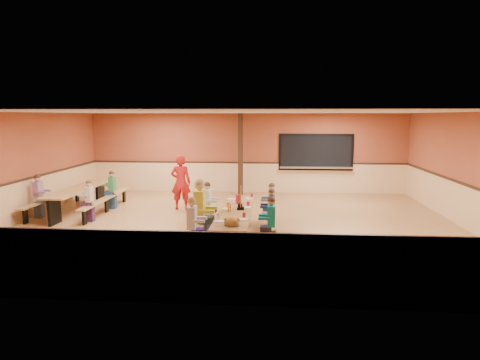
{
  "coord_description": "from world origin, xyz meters",
  "views": [
    {
      "loc": [
        0.97,
        -11.22,
        2.9
      ],
      "look_at": [
        0.09,
        0.39,
        1.15
      ],
      "focal_mm": 32.0,
      "sensor_mm": 36.0,
      "label": 1
    }
  ],
  "objects": [
    {
      "name": "punch_pitcher",
      "position": [
        0.14,
        -0.82,
        0.85
      ],
      "size": [
        0.16,
        0.16,
        0.22
      ],
      "primitive_type": "cylinder",
      "color": "#B21727",
      "rests_on": "cafeteria_table_main"
    },
    {
      "name": "room_envelope",
      "position": [
        0.0,
        0.0,
        0.69
      ],
      "size": [
        12.04,
        10.04,
        3.02
      ],
      "color": "#9A472C",
      "rests_on": "ground"
    },
    {
      "name": "table_paddle",
      "position": [
        0.25,
        -1.52,
        0.88
      ],
      "size": [
        0.16,
        0.16,
        0.56
      ],
      "color": "black",
      "rests_on": "cafeteria_table_main"
    },
    {
      "name": "seated_child_navy_right",
      "position": [
        0.96,
        -1.14,
        0.58
      ],
      "size": [
        0.35,
        0.28,
        1.16
      ],
      "primitive_type": null,
      "color": "navy",
      "rests_on": "ground"
    },
    {
      "name": "standing_woman",
      "position": [
        -1.86,
        1.71,
        0.85
      ],
      "size": [
        0.63,
        0.43,
        1.71
      ],
      "primitive_type": "imported",
      "rotation": [
        0.0,
        0.0,
        3.17
      ],
      "color": "red",
      "rests_on": "ground"
    },
    {
      "name": "condiment_mustard",
      "position": [
        -0.01,
        -1.79,
        0.82
      ],
      "size": [
        0.06,
        0.06,
        0.17
      ],
      "primitive_type": "cylinder",
      "color": "yellow",
      "rests_on": "cafeteria_table_main"
    },
    {
      "name": "cafeteria_table_main",
      "position": [
        0.14,
        -1.59,
        0.53
      ],
      "size": [
        1.91,
        3.7,
        0.74
      ],
      "color": "#A0733F",
      "rests_on": "ground"
    },
    {
      "name": "structural_post",
      "position": [
        -0.2,
        4.4,
        1.5
      ],
      "size": [
        0.18,
        0.18,
        3.0
      ],
      "primitive_type": "cube",
      "color": "black",
      "rests_on": "ground"
    },
    {
      "name": "kitchen_pass_through",
      "position": [
        2.6,
        4.96,
        1.49
      ],
      "size": [
        2.78,
        0.28,
        1.38
      ],
      "color": "black",
      "rests_on": "ground"
    },
    {
      "name": "ground",
      "position": [
        0.0,
        0.0,
        0.0
      ],
      "size": [
        12.0,
        12.0,
        0.0
      ],
      "primitive_type": "plane",
      "color": "brown",
      "rests_on": "ground"
    },
    {
      "name": "place_settings",
      "position": [
        0.14,
        -1.59,
        0.8
      ],
      "size": [
        0.65,
        3.3,
        0.11
      ],
      "primitive_type": null,
      "color": "beige",
      "rests_on": "cafeteria_table_main"
    },
    {
      "name": "seated_adult_yellow",
      "position": [
        -0.69,
        -1.68,
        0.73
      ],
      "size": [
        0.49,
        0.4,
        1.45
      ],
      "primitive_type": null,
      "color": "gold",
      "rests_on": "ground"
    },
    {
      "name": "seated_child_white_left",
      "position": [
        -0.69,
        -2.64,
        0.61
      ],
      "size": [
        0.38,
        0.31,
        1.22
      ],
      "primitive_type": null,
      "color": "silver",
      "rests_on": "ground"
    },
    {
      "name": "seated_child_grey_left",
      "position": [
        -0.69,
        -0.54,
        0.6
      ],
      "size": [
        0.37,
        0.3,
        1.21
      ],
      "primitive_type": null,
      "color": "silver",
      "rests_on": "ground"
    },
    {
      "name": "seated_child_purple_sec",
      "position": [
        -5.7,
        0.32,
        0.62
      ],
      "size": [
        0.38,
        0.31,
        1.23
      ],
      "primitive_type": null,
      "color": "#8E5D87",
      "rests_on": "ground"
    },
    {
      "name": "chip_bowl",
      "position": [
        0.18,
        -2.97,
        0.81
      ],
      "size": [
        0.32,
        0.32,
        0.15
      ],
      "primitive_type": null,
      "color": "orange",
      "rests_on": "cafeteria_table_main"
    },
    {
      "name": "condiment_ketchup",
      "position": [
        0.01,
        -1.73,
        0.82
      ],
      "size": [
        0.06,
        0.06,
        0.17
      ],
      "primitive_type": "cylinder",
      "color": "#B2140F",
      "rests_on": "cafeteria_table_main"
    },
    {
      "name": "seated_child_char_right",
      "position": [
        0.96,
        -0.3,
        0.58
      ],
      "size": [
        0.35,
        0.28,
        1.17
      ],
      "primitive_type": null,
      "color": "#4D5658",
      "rests_on": "ground"
    },
    {
      "name": "seated_child_teal_right",
      "position": [
        0.96,
        -2.29,
        0.59
      ],
      "size": [
        0.36,
        0.29,
        1.18
      ],
      "primitive_type": null,
      "color": "teal",
      "rests_on": "ground"
    },
    {
      "name": "seated_child_green_sec",
      "position": [
        -4.05,
        1.69,
        0.59
      ],
      "size": [
        0.35,
        0.29,
        1.17
      ],
      "primitive_type": null,
      "color": "#2C6D42",
      "rests_on": "ground"
    },
    {
      "name": "napkin_dispenser",
      "position": [
        0.23,
        -1.49,
        0.8
      ],
      "size": [
        0.1,
        0.14,
        0.13
      ],
      "primitive_type": "cube",
      "color": "black",
      "rests_on": "cafeteria_table_main"
    },
    {
      "name": "cafeteria_table_second",
      "position": [
        -4.87,
        1.17,
        0.53
      ],
      "size": [
        1.91,
        3.7,
        0.74
      ],
      "color": "#A0733F",
      "rests_on": "ground"
    },
    {
      "name": "seated_child_tan_sec",
      "position": [
        -4.05,
        -0.0,
        0.57
      ],
      "size": [
        0.34,
        0.27,
        1.14
      ],
      "primitive_type": null,
      "color": "tan",
      "rests_on": "ground"
    }
  ]
}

